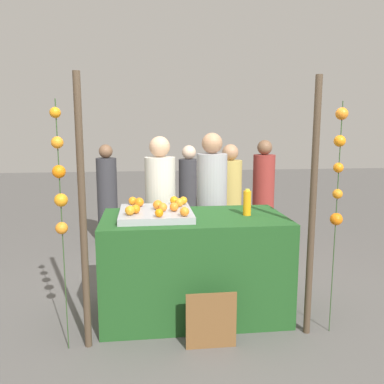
% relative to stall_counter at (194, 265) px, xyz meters
% --- Properties ---
extents(ground_plane, '(24.00, 24.00, 0.00)m').
position_rel_stall_counter_xyz_m(ground_plane, '(0.00, 0.00, -0.47)').
color(ground_plane, '#565451').
extents(stall_counter, '(1.68, 0.90, 0.94)m').
position_rel_stall_counter_xyz_m(stall_counter, '(0.00, 0.00, 0.00)').
color(stall_counter, '#1E4C1E').
rests_on(stall_counter, ground_plane).
extents(orange_tray, '(0.65, 0.67, 0.06)m').
position_rel_stall_counter_xyz_m(orange_tray, '(-0.35, 0.02, 0.50)').
color(orange_tray, '#9EA0A5').
rests_on(orange_tray, stall_counter).
extents(orange_0, '(0.08, 0.08, 0.08)m').
position_rel_stall_counter_xyz_m(orange_0, '(-0.07, 0.27, 0.57)').
color(orange_0, orange).
rests_on(orange_0, orange_tray).
extents(orange_1, '(0.07, 0.07, 0.07)m').
position_rel_stall_counter_xyz_m(orange_1, '(-0.33, -0.26, 0.57)').
color(orange_1, orange).
rests_on(orange_1, orange_tray).
extents(orange_2, '(0.08, 0.08, 0.08)m').
position_rel_stall_counter_xyz_m(orange_2, '(-0.16, 0.27, 0.57)').
color(orange_2, orange).
rests_on(orange_2, orange_tray).
extents(orange_3, '(0.09, 0.09, 0.09)m').
position_rel_stall_counter_xyz_m(orange_3, '(-0.33, 0.03, 0.58)').
color(orange_3, orange).
rests_on(orange_3, orange_tray).
extents(orange_4, '(0.08, 0.08, 0.08)m').
position_rel_stall_counter_xyz_m(orange_4, '(-0.29, -0.04, 0.57)').
color(orange_4, orange).
rests_on(orange_4, orange_tray).
extents(orange_5, '(0.08, 0.08, 0.08)m').
position_rel_stall_counter_xyz_m(orange_5, '(-0.18, -0.05, 0.57)').
color(orange_5, orange).
rests_on(orange_5, orange_tray).
extents(orange_6, '(0.08, 0.08, 0.08)m').
position_rel_stall_counter_xyz_m(orange_6, '(-0.11, -0.26, 0.57)').
color(orange_6, orange).
rests_on(orange_6, orange_tray).
extents(orange_7, '(0.08, 0.08, 0.08)m').
position_rel_stall_counter_xyz_m(orange_7, '(-0.53, -0.10, 0.57)').
color(orange_7, orange).
rests_on(orange_7, orange_tray).
extents(orange_8, '(0.08, 0.08, 0.08)m').
position_rel_stall_counter_xyz_m(orange_8, '(-0.57, -0.16, 0.57)').
color(orange_8, orange).
rests_on(orange_8, orange_tray).
extents(orange_9, '(0.09, 0.09, 0.09)m').
position_rel_stall_counter_xyz_m(orange_9, '(-0.50, 0.20, 0.57)').
color(orange_9, orange).
rests_on(orange_9, orange_tray).
extents(orange_10, '(0.08, 0.08, 0.08)m').
position_rel_stall_counter_xyz_m(orange_10, '(-0.12, 0.15, 0.57)').
color(orange_10, orange).
rests_on(orange_10, orange_tray).
extents(orange_11, '(0.08, 0.08, 0.08)m').
position_rel_stall_counter_xyz_m(orange_11, '(-0.56, 0.30, 0.57)').
color(orange_11, orange).
rests_on(orange_11, orange_tray).
extents(juice_bottle, '(0.07, 0.07, 0.25)m').
position_rel_stall_counter_xyz_m(juice_bottle, '(0.49, -0.02, 0.59)').
color(juice_bottle, orange).
rests_on(juice_bottle, stall_counter).
extents(chalkboard_sign, '(0.41, 0.03, 0.48)m').
position_rel_stall_counter_xyz_m(chalkboard_sign, '(0.06, -0.63, -0.24)').
color(chalkboard_sign, brown).
rests_on(chalkboard_sign, ground_plane).
extents(vendor_left, '(0.33, 0.33, 1.65)m').
position_rel_stall_counter_xyz_m(vendor_left, '(-0.28, 0.74, 0.30)').
color(vendor_left, beige).
rests_on(vendor_left, ground_plane).
extents(vendor_right, '(0.34, 0.34, 1.68)m').
position_rel_stall_counter_xyz_m(vendor_right, '(0.30, 0.78, 0.31)').
color(vendor_right, '#99999E').
rests_on(vendor_right, ground_plane).
extents(crowd_person_0, '(0.31, 0.31, 1.56)m').
position_rel_stall_counter_xyz_m(crowd_person_0, '(1.26, 2.01, 0.25)').
color(crowd_person_0, maroon).
rests_on(crowd_person_0, ground_plane).
extents(crowd_person_1, '(0.30, 0.30, 1.49)m').
position_rel_stall_counter_xyz_m(crowd_person_1, '(-1.00, 2.44, 0.22)').
color(crowd_person_1, '#333338').
rests_on(crowd_person_1, ground_plane).
extents(crowd_person_2, '(0.30, 0.30, 1.48)m').
position_rel_stall_counter_xyz_m(crowd_person_2, '(0.19, 2.16, 0.22)').
color(crowd_person_2, '#333338').
rests_on(crowd_person_2, ground_plane).
extents(crowd_person_3, '(0.31, 0.31, 1.53)m').
position_rel_stall_counter_xyz_m(crowd_person_3, '(0.65, 1.45, 0.24)').
color(crowd_person_3, tan).
rests_on(crowd_person_3, ground_plane).
extents(canopy_post_left, '(0.06, 0.06, 2.15)m').
position_rel_stall_counter_xyz_m(canopy_post_left, '(-0.92, -0.49, 0.61)').
color(canopy_post_left, '#473828').
rests_on(canopy_post_left, ground_plane).
extents(canopy_post_right, '(0.06, 0.06, 2.15)m').
position_rel_stall_counter_xyz_m(canopy_post_right, '(0.92, -0.49, 0.61)').
color(canopy_post_right, '#473828').
rests_on(canopy_post_right, ground_plane).
extents(garland_strand_left, '(0.10, 0.10, 1.95)m').
position_rel_stall_counter_xyz_m(garland_strand_left, '(-1.07, -0.51, 0.89)').
color(garland_strand_left, '#2D4C23').
rests_on(garland_strand_left, ground_plane).
extents(garland_strand_right, '(0.11, 0.10, 1.95)m').
position_rel_stall_counter_xyz_m(garland_strand_right, '(1.13, -0.49, 0.94)').
color(garland_strand_right, '#2D4C23').
rests_on(garland_strand_right, ground_plane).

